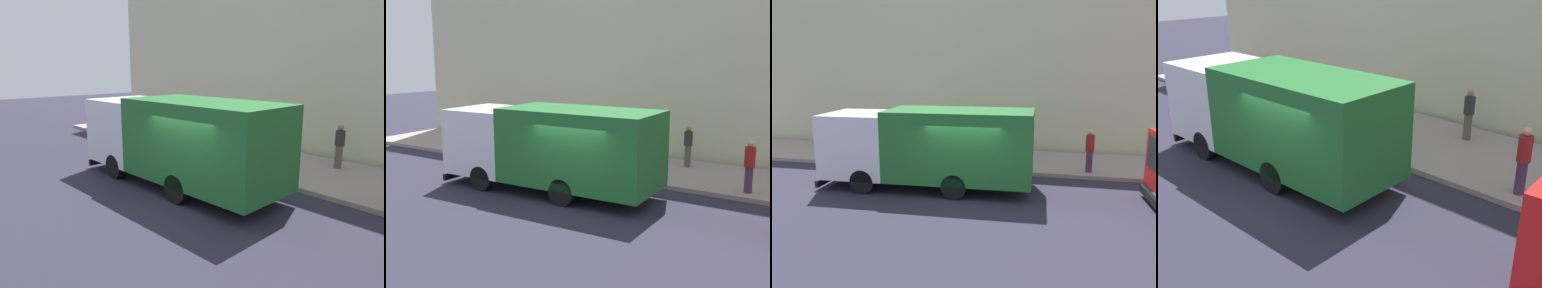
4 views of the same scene
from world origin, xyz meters
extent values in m
plane|color=#2B2739|center=(0.00, 0.00, 0.00)|extent=(80.00, 80.00, 0.00)
cube|color=#A38F8A|center=(5.14, 0.00, 0.08)|extent=(4.27, 30.00, 0.16)
cube|color=beige|center=(7.77, 0.00, 5.37)|extent=(0.50, 30.00, 10.73)
cube|color=silver|center=(0.58, 4.13, 1.57)|extent=(2.56, 2.49, 2.28)
cube|color=black|center=(0.55, 5.32, 1.85)|extent=(2.09, 0.13, 1.28)
cube|color=#20672A|center=(0.70, 0.37, 1.66)|extent=(2.65, 5.20, 2.47)
cube|color=black|center=(0.54, 5.40, 0.24)|extent=(2.39, 0.20, 0.24)
cylinder|color=black|center=(-0.49, 3.62, 0.43)|extent=(0.33, 0.87, 0.86)
cylinder|color=black|center=(1.69, 3.69, 0.43)|extent=(0.33, 0.87, 0.86)
cylinder|color=black|center=(-0.39, 0.34, 0.43)|extent=(0.33, 0.87, 0.86)
cylinder|color=black|center=(1.80, 0.40, 0.43)|extent=(0.33, 0.87, 0.86)
cylinder|color=#51473E|center=(4.45, 1.59, 0.61)|extent=(0.37, 0.37, 0.92)
cylinder|color=#252D2A|center=(4.45, 1.59, 1.40)|extent=(0.50, 0.50, 0.66)
sphere|color=tan|center=(4.45, 1.59, 1.85)|extent=(0.23, 0.23, 0.23)
cylinder|color=brown|center=(6.06, -1.36, 0.59)|extent=(0.36, 0.36, 0.87)
cylinder|color=#2D2A2E|center=(6.06, -1.36, 1.31)|extent=(0.48, 0.48, 0.56)
sphere|color=#98654D|center=(6.06, -1.36, 1.70)|extent=(0.22, 0.22, 0.22)
cone|color=orange|center=(3.38, 5.78, 0.50)|extent=(0.48, 0.48, 0.69)
camera|label=1|loc=(-6.65, -7.22, 3.90)|focal=33.24mm
camera|label=2|loc=(-12.11, -7.76, 4.67)|focal=44.61mm
camera|label=3|loc=(-12.82, -2.86, 4.45)|focal=37.23mm
camera|label=4|loc=(-6.62, -8.46, 5.47)|focal=42.96mm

